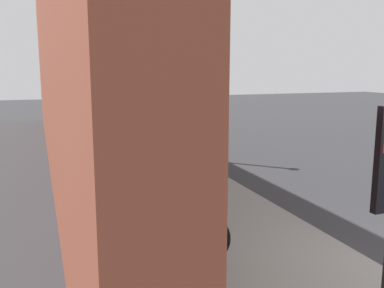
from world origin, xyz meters
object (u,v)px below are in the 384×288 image
Objects in this scene: pedestrian_near_bus at (118,133)px; bicycle_under_window at (118,171)px; bicycle_nearest_sign at (156,213)px; pedestrian_crossing_street at (163,139)px; bicycle_mid_rack at (109,162)px; bicycle_beside_lamp at (139,195)px; bicycle_end_of_row at (131,182)px; street_lamp at (176,53)px; bicycle_far_end at (167,238)px.

bicycle_under_window is at bearing 169.58° from pedestrian_near_bus.
bicycle_nearest_sign is 3.86m from pedestrian_crossing_street.
bicycle_under_window is 1.01× the size of bicycle_mid_rack.
bicycle_beside_lamp is at bearing -178.36° from bicycle_mid_rack.
pedestrian_crossing_street is at bearing -17.62° from bicycle_nearest_sign.
bicycle_under_window is at bearing 4.32° from bicycle_end_of_row.
pedestrian_near_bus is 3.29m from street_lamp.
bicycle_mid_rack is at bearing 1.64° from bicycle_beside_lamp.
bicycle_nearest_sign is 7.14m from street_lamp.
bicycle_far_end is 0.97× the size of bicycle_beside_lamp.
bicycle_under_window is 1.15× the size of pedestrian_crossing_street.
street_lamp is at bearing -20.67° from bicycle_nearest_sign.
bicycle_far_end is 1.00× the size of bicycle_end_of_row.
bicycle_mid_rack is 1.08× the size of pedestrian_near_bus.
bicycle_far_end is at bearing 176.26° from pedestrian_near_bus.
bicycle_far_end and bicycle_under_window have the same top height.
street_lamp is at bearing -24.84° from pedestrian_crossing_street.
bicycle_under_window is at bearing 143.26° from street_lamp.
bicycle_far_end is at bearing 179.92° from bicycle_mid_rack.
bicycle_end_of_row is 1.02m from bicycle_under_window.
bicycle_beside_lamp is 1.02× the size of bicycle_mid_rack.
bicycle_beside_lamp is at bearing 177.87° from bicycle_end_of_row.
bicycle_under_window is 0.97m from bicycle_mid_rack.
pedestrian_near_bus is at bearing -4.43° from bicycle_beside_lamp.
pedestrian_crossing_street reaches higher than bicycle_nearest_sign.
bicycle_beside_lamp is 2.94m from pedestrian_crossing_street.
bicycle_nearest_sign is 3.91m from bicycle_mid_rack.
street_lamp is at bearing -36.74° from bicycle_under_window.
bicycle_under_window is 1.93m from pedestrian_near_bus.
pedestrian_near_bus reaches higher than bicycle_nearest_sign.
bicycle_end_of_row is at bearing 151.18° from street_lamp.
pedestrian_crossing_street is at bearing -15.35° from bicycle_far_end.
pedestrian_crossing_street is 0.95× the size of pedestrian_near_bus.
pedestrian_crossing_street is at bearing -140.71° from pedestrian_near_bus.
pedestrian_crossing_street is (1.71, -1.16, 0.54)m from bicycle_end_of_row.
bicycle_beside_lamp and bicycle_mid_rack have the same top height.
pedestrian_crossing_street is 1.44m from pedestrian_near_bus.
bicycle_far_end is at bearing 164.65° from pedestrian_crossing_street.
bicycle_far_end is at bearing 161.18° from street_lamp.
bicycle_end_of_row is at bearing 145.80° from pedestrian_crossing_street.
bicycle_nearest_sign is 4.80m from pedestrian_near_bus.
pedestrian_crossing_street is at bearing 155.16° from street_lamp.
bicycle_beside_lamp is (2.06, -0.09, 0.00)m from bicycle_far_end.
bicycle_end_of_row is (0.92, -0.03, 0.00)m from bicycle_beside_lamp.
pedestrian_near_bus is at bearing -5.18° from bicycle_end_of_row.
pedestrian_near_bus is at bearing -23.91° from bicycle_mid_rack.
bicycle_mid_rack is 1.42m from pedestrian_crossing_street.
bicycle_far_end is 2.06m from bicycle_beside_lamp.
bicycle_end_of_row is at bearing -2.13° from bicycle_beside_lamp.
bicycle_end_of_row is 1.99m from bicycle_mid_rack.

